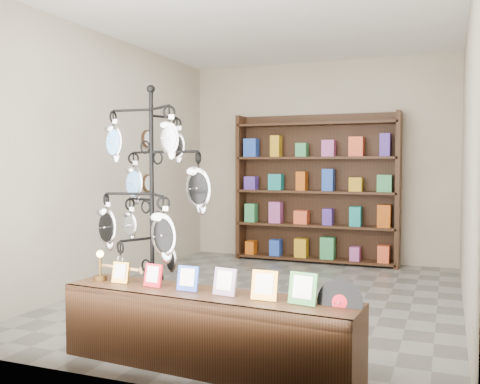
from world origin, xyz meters
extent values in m
plane|color=slate|center=(0.00, 0.00, 0.00)|extent=(5.00, 5.00, 0.00)
plane|color=#B4AA91|center=(0.00, 2.50, 1.50)|extent=(4.00, 0.00, 4.00)
plane|color=#B4AA91|center=(0.00, -2.50, 1.50)|extent=(4.00, 0.00, 4.00)
plane|color=#B4AA91|center=(-2.00, 0.00, 1.50)|extent=(0.00, 5.00, 5.00)
plane|color=#B4AA91|center=(2.00, 0.00, 1.50)|extent=(0.00, 5.00, 5.00)
plane|color=white|center=(0.00, 0.00, 3.00)|extent=(5.00, 5.00, 0.00)
cylinder|color=black|center=(-0.41, -1.71, 0.01)|extent=(0.53, 0.53, 0.03)
cylinder|color=black|center=(-0.41, -1.71, 1.02)|extent=(0.04, 0.04, 2.04)
sphere|color=black|center=(-0.41, -1.71, 2.06)|extent=(0.07, 0.07, 0.07)
ellipsoid|color=silver|center=(-0.35, -1.51, 0.64)|extent=(0.11, 0.06, 0.21)
cube|color=tan|center=(-0.54, -1.97, 0.65)|extent=(0.38, 0.10, 0.04)
cube|color=black|center=(0.24, -2.08, 0.27)|extent=(2.24, 0.61, 0.54)
cube|color=gold|center=(-0.51, -2.02, 0.62)|extent=(0.14, 0.06, 0.16)
cube|color=red|center=(-0.21, -2.04, 0.63)|extent=(0.15, 0.06, 0.17)
cube|color=#263FA5|center=(0.09, -2.07, 0.63)|extent=(0.16, 0.07, 0.18)
cube|color=#E54C33|center=(0.39, -2.09, 0.64)|extent=(0.17, 0.07, 0.19)
cube|color=gold|center=(0.69, -2.11, 0.64)|extent=(0.18, 0.07, 0.20)
cube|color=#337233|center=(0.96, -2.13, 0.65)|extent=(0.19, 0.08, 0.21)
cylinder|color=black|center=(1.20, -2.10, 0.57)|extent=(0.31, 0.09, 0.30)
cylinder|color=red|center=(1.20, -2.10, 0.57)|extent=(0.10, 0.04, 0.10)
cylinder|color=#4E3516|center=(-0.71, -2.01, 0.56)|extent=(0.10, 0.10, 0.04)
cylinder|color=#4E3516|center=(-0.71, -2.01, 0.65)|extent=(0.02, 0.02, 0.14)
sphere|color=#FFBF59|center=(-0.71, -2.01, 0.75)|extent=(0.06, 0.06, 0.06)
cube|color=black|center=(0.00, 2.44, 1.10)|extent=(2.40, 0.04, 2.20)
cube|color=black|center=(-1.18, 2.28, 1.10)|extent=(0.06, 0.36, 2.20)
cube|color=black|center=(1.18, 2.28, 1.10)|extent=(0.06, 0.36, 2.20)
cube|color=black|center=(0.00, 2.28, 0.05)|extent=(2.36, 0.36, 0.04)
cube|color=black|center=(0.00, 2.28, 0.55)|extent=(2.36, 0.36, 0.03)
cube|color=black|center=(0.00, 2.28, 1.05)|extent=(2.36, 0.36, 0.04)
cube|color=black|center=(0.00, 2.28, 1.55)|extent=(2.36, 0.36, 0.04)
cube|color=black|center=(0.00, 2.28, 2.05)|extent=(2.36, 0.36, 0.04)
cylinder|color=black|center=(-1.97, 0.80, 1.80)|extent=(0.03, 0.24, 0.24)
cylinder|color=black|center=(-1.97, 0.80, 1.20)|extent=(0.03, 0.24, 0.24)
camera|label=1|loc=(1.84, -5.49, 1.46)|focal=40.00mm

